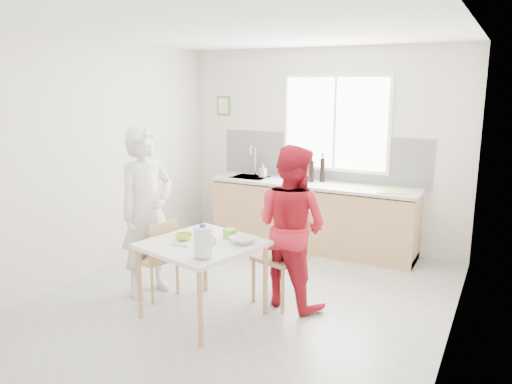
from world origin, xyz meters
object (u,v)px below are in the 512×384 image
dining_table (202,250)px  milk_jug (203,241)px  bowl_white (243,240)px  wine_bottle_b (311,171)px  wine_bottle_a (323,170)px  bowl_green (184,237)px  chair_left (158,255)px  chair_far (284,251)px  person_white (147,212)px  person_red (291,226)px

dining_table → milk_jug: milk_jug is taller
milk_jug → bowl_white: bearing=92.6°
wine_bottle_b → wine_bottle_a: bearing=34.2°
bowl_green → chair_left: bearing=160.5°
chair_far → bowl_white: 0.63m
chair_left → milk_jug: milk_jug is taller
person_white → bowl_white: (1.17, -0.03, -0.12)m
wine_bottle_b → bowl_green: bearing=-98.1°
wine_bottle_a → person_red: bearing=-79.0°
person_white → person_red: size_ratio=1.09×
person_white → bowl_green: 0.66m
chair_far → person_red: 0.31m
person_red → bowl_white: 0.57m
chair_far → person_white: bearing=-145.4°
bowl_white → wine_bottle_a: 2.39m
person_red → bowl_green: 1.07m
chair_left → milk_jug: size_ratio=3.00×
chair_left → wine_bottle_a: 2.63m
person_white → milk_jug: (1.07, -0.55, 0.00)m
chair_far → milk_jug: bearing=-91.3°
person_red → bowl_white: (-0.28, -0.49, -0.04)m
chair_far → wine_bottle_b: bearing=116.4°
person_white → chair_left: bearing=-90.0°
person_white → milk_jug: person_white is taller
chair_left → bowl_white: bearing=104.2°
person_white → wine_bottle_b: (0.96, 2.26, 0.17)m
milk_jug → wine_bottle_b: wine_bottle_b is taller
dining_table → bowl_green: bowl_green is taller
person_red → bowl_white: person_red is taller
chair_left → milk_jug: (0.92, -0.51, 0.44)m
chair_left → wine_bottle_b: 2.51m
person_red → wine_bottle_a: person_red is taller
person_white → wine_bottle_a: (1.09, 2.34, 0.18)m
bowl_white → chair_far: bearing=71.4°
bowl_white → wine_bottle_a: bearing=92.0°
person_red → wine_bottle_b: (-0.49, 1.79, 0.25)m
chair_left → person_white: bearing=-90.0°
chair_far → bowl_green: size_ratio=5.60×
bowl_green → bowl_white: bearing=17.3°
dining_table → person_white: bearing=166.4°
bowl_white → milk_jug: bearing=-101.0°
dining_table → bowl_white: 0.40m
bowl_white → person_white: bearing=178.7°
person_red → wine_bottle_b: bearing=-61.0°
chair_left → wine_bottle_a: bearing=172.2°
chair_far → milk_jug: size_ratio=3.46×
chair_left → bowl_green: bearing=84.1°
milk_jug → wine_bottle_a: wine_bottle_a is taller
chair_left → bowl_green: (0.46, -0.16, 0.31)m
chair_far → wine_bottle_a: wine_bottle_a is taller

